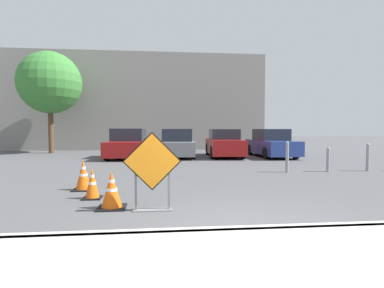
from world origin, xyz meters
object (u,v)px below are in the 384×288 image
traffic_cone_nearest (112,190)px  parked_car_second (177,144)px  road_closed_sign (152,168)px  bollard_second (328,159)px  parked_car_third (224,144)px  bollard_third (368,156)px  bollard_nearest (287,156)px  parked_car_fourth (271,144)px  parked_car_nearest (129,145)px  traffic_cone_second (92,184)px  traffic_cone_third (83,175)px

traffic_cone_nearest → parked_car_second: size_ratio=0.17×
road_closed_sign → bollard_second: 7.72m
road_closed_sign → traffic_cone_nearest: bearing=160.0°
parked_car_second → parked_car_third: 2.62m
parked_car_second → bollard_third: size_ratio=4.17×
road_closed_sign → bollard_third: (7.70, 4.63, -0.28)m
road_closed_sign → bollard_second: size_ratio=1.68×
parked_car_third → bollard_nearest: 6.24m
parked_car_third → bollard_nearest: (0.99, -6.16, -0.14)m
road_closed_sign → bollard_nearest: bearing=45.0°
parked_car_fourth → bollard_nearest: (-1.63, -5.89, -0.13)m
parked_car_third → road_closed_sign: bearing=74.7°
parked_car_nearest → bollard_third: (9.30, -6.11, -0.17)m
traffic_cone_nearest → bollard_second: 8.20m
traffic_cone_second → traffic_cone_third: bearing=114.1°
parked_car_second → bollard_nearest: bearing=122.9°
road_closed_sign → parked_car_nearest: size_ratio=0.34×
traffic_cone_second → parked_car_third: (5.00, 9.63, 0.38)m
parked_car_nearest → parked_car_third: (5.24, 0.05, 0.00)m
parked_car_fourth → bollard_second: size_ratio=4.79×
bollard_nearest → traffic_cone_second: bearing=-149.9°
traffic_cone_second → bollard_nearest: (5.99, 3.47, 0.24)m
parked_car_fourth → parked_car_third: bearing=-7.1°
bollard_third → parked_car_third: bearing=123.4°
traffic_cone_third → parked_car_second: parked_car_second is taller
parked_car_nearest → bollard_second: parked_car_nearest is taller
road_closed_sign → parked_car_nearest: bearing=98.5°
traffic_cone_nearest → parked_car_third: 11.41m
traffic_cone_nearest → parked_car_fourth: bearing=55.4°
parked_car_second → bollard_nearest: (3.61, -6.31, -0.12)m
bollard_nearest → bollard_third: bollard_nearest is taller
bollard_second → parked_car_nearest: bearing=141.8°
parked_car_fourth → bollard_nearest: size_ratio=3.88×
traffic_cone_nearest → parked_car_nearest: 10.49m
traffic_cone_second → bollard_nearest: bollard_nearest is taller
parked_car_third → parked_car_fourth: bearing=177.6°
traffic_cone_nearest → parked_car_second: bearing=80.3°
bollard_nearest → road_closed_sign: bearing=-135.0°
road_closed_sign → parked_car_second: (1.02, 10.95, -0.12)m
traffic_cone_second → bollard_third: size_ratio=0.67×
parked_car_nearest → parked_car_second: (2.62, 0.20, -0.01)m
traffic_cone_third → parked_car_nearest: bearing=88.7°
road_closed_sign → bollard_nearest: (4.63, 4.63, -0.24)m
road_closed_sign → parked_car_nearest: 10.86m
road_closed_sign → parked_car_third: bearing=71.4°
road_closed_sign → bollard_third: bearing=31.0°
traffic_cone_second → traffic_cone_nearest: bearing=-57.2°
bollard_second → bollard_third: bollard_third is taller
traffic_cone_second → bollard_second: bollard_second is taller
traffic_cone_nearest → parked_car_second: 10.82m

